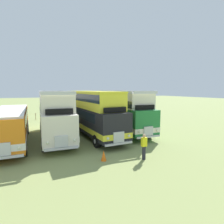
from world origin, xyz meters
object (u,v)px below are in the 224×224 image
object	(u,v)px
bus_seventh_in_row	(54,114)
cone_far_end	(104,156)
bus_sixth_in_row	(11,124)
bus_ninth_in_row	(122,110)
marshal_person	(144,147)
bus_eighth_in_row	(92,111)

from	to	relation	value
bus_seventh_in_row	cone_far_end	xyz separation A→B (m)	(2.24, -7.23, -2.02)
bus_sixth_in_row	bus_seventh_in_row	distance (m)	3.73
bus_ninth_in_row	marshal_person	distance (m)	8.75
cone_far_end	bus_seventh_in_row	bearing A→B (deg)	107.21
bus_seventh_in_row	cone_far_end	distance (m)	7.83
bus_seventh_in_row	bus_eighth_in_row	size ratio (longest dim) A/B	0.96
bus_sixth_in_row	cone_far_end	size ratio (longest dim) A/B	15.66
bus_eighth_in_row	marshal_person	bearing A→B (deg)	-81.65
bus_sixth_in_row	bus_eighth_in_row	distance (m)	7.33
bus_sixth_in_row	bus_seventh_in_row	world-z (taller)	bus_seventh_in_row
bus_sixth_in_row	bus_ninth_in_row	xyz separation A→B (m)	(10.95, 0.62, 0.60)
marshal_person	cone_far_end	bearing A→B (deg)	161.72
bus_eighth_in_row	cone_far_end	distance (m)	7.41
bus_eighth_in_row	bus_ninth_in_row	distance (m)	3.69
bus_sixth_in_row	bus_eighth_in_row	world-z (taller)	bus_eighth_in_row
bus_sixth_in_row	bus_ninth_in_row	size ratio (longest dim) A/B	1.04
bus_ninth_in_row	cone_far_end	world-z (taller)	bus_ninth_in_row
bus_seventh_in_row	bus_sixth_in_row	bearing A→B (deg)	-173.05
marshal_person	bus_sixth_in_row	bearing A→B (deg)	137.90
bus_seventh_in_row	bus_eighth_in_row	distance (m)	3.65
bus_eighth_in_row	bus_ninth_in_row	bearing A→B (deg)	7.08
marshal_person	bus_ninth_in_row	bearing A→B (deg)	73.04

